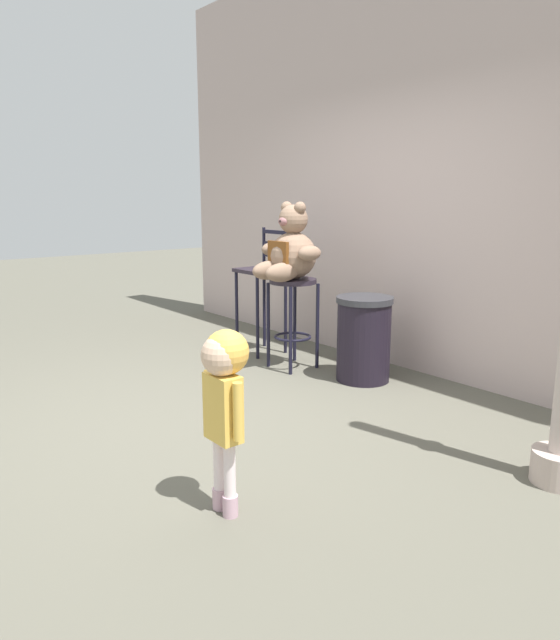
# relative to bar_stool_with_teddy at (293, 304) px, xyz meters

# --- Properties ---
(ground_plane) EXTENTS (24.00, 24.00, 0.00)m
(ground_plane) POSITION_rel_bar_stool_with_teddy_xyz_m (0.50, -1.30, -0.59)
(ground_plane) COLOR #5A584B
(building_wall) EXTENTS (6.61, 0.30, 3.76)m
(building_wall) POSITION_rel_bar_stool_with_teddy_xyz_m (0.50, 0.93, 1.30)
(building_wall) COLOR #BAA59F
(building_wall) RESTS_ON ground_plane
(bar_stool_with_teddy) EXTENTS (0.42, 0.42, 0.81)m
(bar_stool_with_teddy) POSITION_rel_bar_stool_with_teddy_xyz_m (0.00, 0.00, 0.00)
(bar_stool_with_teddy) COLOR #261E29
(bar_stool_with_teddy) RESTS_ON ground_plane
(teddy_bear) EXTENTS (0.64, 0.57, 0.67)m
(teddy_bear) POSITION_rel_bar_stool_with_teddy_xyz_m (-0.00, -0.03, 0.47)
(teddy_bear) COLOR #856954
(teddy_bear) RESTS_ON bar_stool_with_teddy
(child_walking) EXTENTS (0.29, 0.23, 0.92)m
(child_walking) POSITION_rel_bar_stool_with_teddy_xyz_m (1.69, -1.86, 0.08)
(child_walking) COLOR #C29BAA
(child_walking) RESTS_ON ground_plane
(trash_bin) EXTENTS (0.47, 0.47, 0.72)m
(trash_bin) POSITION_rel_bar_stool_with_teddy_xyz_m (0.66, 0.22, -0.22)
(trash_bin) COLOR black
(trash_bin) RESTS_ON ground_plane
(bar_chair_empty) EXTENTS (0.40, 0.40, 1.22)m
(bar_chair_empty) POSITION_rel_bar_stool_with_teddy_xyz_m (-0.60, 0.12, 0.14)
(bar_chair_empty) COLOR #261E29
(bar_chair_empty) RESTS_ON ground_plane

